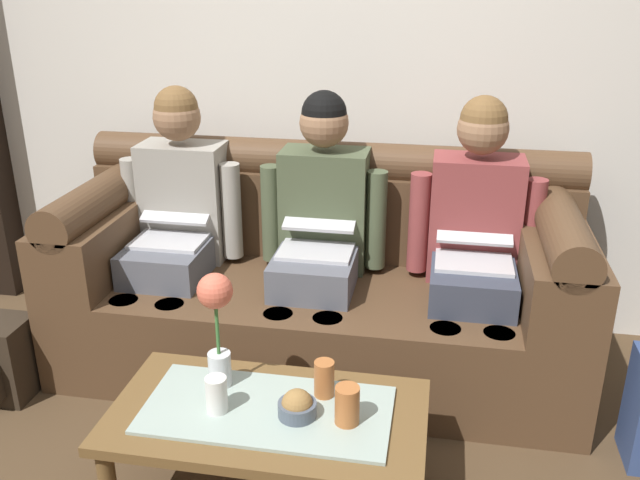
% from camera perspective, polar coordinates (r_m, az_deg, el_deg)
% --- Properties ---
extents(back_wall_patterned, '(6.00, 0.12, 2.90)m').
position_cam_1_polar(back_wall_patterned, '(3.30, 1.75, 17.57)').
color(back_wall_patterned, silver).
rests_on(back_wall_patterned, ground_plane).
extents(couch, '(2.24, 0.88, 0.96)m').
position_cam_1_polar(couch, '(3.07, 0.02, -3.75)').
color(couch, '#513823').
rests_on(couch, ground_plane).
extents(person_left, '(0.56, 0.67, 1.22)m').
position_cam_1_polar(person_left, '(3.13, -11.90, 2.00)').
color(person_left, '#595B66').
rests_on(person_left, ground_plane).
extents(person_middle, '(0.56, 0.67, 1.22)m').
position_cam_1_polar(person_middle, '(2.95, 0.00, 1.26)').
color(person_middle, '#595B66').
rests_on(person_middle, ground_plane).
extents(person_right, '(0.56, 0.67, 1.22)m').
position_cam_1_polar(person_right, '(2.91, 12.79, 0.41)').
color(person_right, '#383D4C').
rests_on(person_right, ground_plane).
extents(coffee_table, '(1.02, 0.55, 0.38)m').
position_cam_1_polar(coffee_table, '(2.30, -4.38, -14.92)').
color(coffee_table, brown).
rests_on(coffee_table, ground_plane).
extents(flower_vase, '(0.12, 0.12, 0.41)m').
position_cam_1_polar(flower_vase, '(2.26, -8.64, -6.32)').
color(flower_vase, silver).
rests_on(flower_vase, coffee_table).
extents(snack_bowl, '(0.12, 0.12, 0.10)m').
position_cam_1_polar(snack_bowl, '(2.21, -1.92, -13.72)').
color(snack_bowl, '#4C5666').
rests_on(snack_bowl, coffee_table).
extents(cup_near_left, '(0.07, 0.07, 0.12)m').
position_cam_1_polar(cup_near_left, '(2.24, -8.64, -12.63)').
color(cup_near_left, white).
rests_on(cup_near_left, coffee_table).
extents(cup_near_right, '(0.08, 0.08, 0.13)m').
position_cam_1_polar(cup_near_right, '(2.16, 2.28, -13.60)').
color(cup_near_right, '#B26633').
rests_on(cup_near_right, coffee_table).
extents(cup_far_center, '(0.07, 0.07, 0.12)m').
position_cam_1_polar(cup_far_center, '(2.28, 0.35, -11.50)').
color(cup_far_center, '#B26633').
rests_on(cup_far_center, coffee_table).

